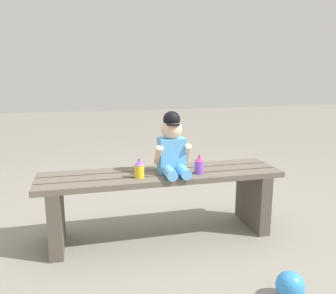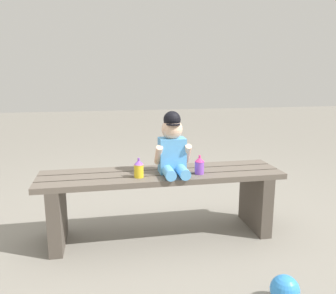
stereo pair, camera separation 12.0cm
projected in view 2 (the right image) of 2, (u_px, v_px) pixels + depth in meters
The scene contains 6 objects.
ground_plane at pixel (162, 235), 2.39m from camera, with size 16.00×16.00×0.00m, color gray.
park_bench at pixel (162, 193), 2.32m from camera, with size 1.59×0.39×0.45m.
child_figure at pixel (173, 147), 2.24m from camera, with size 0.23×0.27×0.40m.
sippy_cup_left at pixel (139, 168), 2.17m from camera, with size 0.06×0.06×0.12m.
sippy_cup_right at pixel (199, 165), 2.24m from camera, with size 0.06×0.06×0.12m.
toy_ball at pixel (285, 290), 1.67m from camera, with size 0.14×0.14×0.14m, color #338CE5.
Camera 2 is at (-0.38, -2.17, 1.09)m, focal length 37.17 mm.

